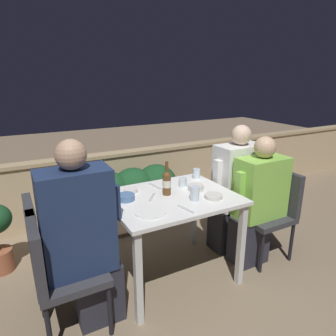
{
  "coord_description": "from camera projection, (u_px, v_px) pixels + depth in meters",
  "views": [
    {
      "loc": [
        -1.1,
        -1.97,
        1.68
      ],
      "look_at": [
        0.0,
        0.06,
        0.98
      ],
      "focal_mm": 32.0,
      "sensor_mm": 36.0,
      "label": 1
    }
  ],
  "objects": [
    {
      "name": "bowl_3",
      "position": [
        131.0,
        190.0,
        2.5
      ],
      "size": [
        0.12,
        0.12,
        0.04
      ],
      "color": "silver",
      "rests_on": "dining_table"
    },
    {
      "name": "glass_cup_0",
      "position": [
        196.0,
        174.0,
        2.84
      ],
      "size": [
        0.07,
        0.07,
        0.09
      ],
      "color": "silver",
      "rests_on": "dining_table"
    },
    {
      "name": "chair_right_near",
      "position": [
        272.0,
        206.0,
        2.84
      ],
      "size": [
        0.45,
        0.44,
        0.85
      ],
      "color": "#333338",
      "rests_on": "ground_plane"
    },
    {
      "name": "bowl_1",
      "position": [
        214.0,
        196.0,
        2.37
      ],
      "size": [
        0.14,
        0.14,
        0.03
      ],
      "color": "beige",
      "rests_on": "dining_table"
    },
    {
      "name": "beer_bottle",
      "position": [
        167.0,
        182.0,
        2.42
      ],
      "size": [
        0.07,
        0.07,
        0.28
      ],
      "color": "brown",
      "rests_on": "dining_table"
    },
    {
      "name": "glass_cup_1",
      "position": [
        195.0,
        193.0,
        2.32
      ],
      "size": [
        0.07,
        0.07,
        0.11
      ],
      "color": "silver",
      "rests_on": "dining_table"
    },
    {
      "name": "chair_left_far",
      "position": [
        49.0,
        243.0,
        2.2
      ],
      "size": [
        0.45,
        0.44,
        0.85
      ],
      "color": "#333338",
      "rests_on": "ground_plane"
    },
    {
      "name": "fork_2",
      "position": [
        152.0,
        197.0,
        2.39
      ],
      "size": [
        0.12,
        0.15,
        0.01
      ],
      "color": "silver",
      "rests_on": "dining_table"
    },
    {
      "name": "bowl_0",
      "position": [
        196.0,
        187.0,
        2.54
      ],
      "size": [
        0.13,
        0.13,
        0.05
      ],
      "color": "beige",
      "rests_on": "dining_table"
    },
    {
      "name": "chair_left_near",
      "position": [
        55.0,
        267.0,
        1.92
      ],
      "size": [
        0.45,
        0.44,
        0.85
      ],
      "color": "#333338",
      "rests_on": "ground_plane"
    },
    {
      "name": "glass_cup_2",
      "position": [
        183.0,
        182.0,
        2.63
      ],
      "size": [
        0.07,
        0.07,
        0.08
      ],
      "color": "silver",
      "rests_on": "dining_table"
    },
    {
      "name": "fork_0",
      "position": [
        155.0,
        186.0,
        2.62
      ],
      "size": [
        0.04,
        0.17,
        0.01
      ],
      "color": "silver",
      "rests_on": "dining_table"
    },
    {
      "name": "bowl_2",
      "position": [
        126.0,
        197.0,
        2.34
      ],
      "size": [
        0.14,
        0.14,
        0.05
      ],
      "color": "#4C709E",
      "rests_on": "dining_table"
    },
    {
      "name": "ground_plane",
      "position": [
        171.0,
        275.0,
        2.65
      ],
      "size": [
        16.0,
        16.0,
        0.0
      ],
      "primitive_type": "plane",
      "color": "#847056"
    },
    {
      "name": "person_green_blouse",
      "position": [
        257.0,
        202.0,
        2.72
      ],
      "size": [
        0.51,
        0.26,
        1.19
      ],
      "color": "#282833",
      "rests_on": "ground_plane"
    },
    {
      "name": "dining_table",
      "position": [
        172.0,
        207.0,
        2.45
      ],
      "size": [
        1.01,
        0.81,
        0.76
      ],
      "color": "white",
      "rests_on": "ground_plane"
    },
    {
      "name": "fork_1",
      "position": [
        186.0,
        209.0,
        2.17
      ],
      "size": [
        0.05,
        0.17,
        0.01
      ],
      "color": "silver",
      "rests_on": "dining_table"
    },
    {
      "name": "person_navy_jumper",
      "position": [
        83.0,
        238.0,
        1.97
      ],
      "size": [
        0.51,
        0.26,
        1.33
      ],
      "color": "#282833",
      "rests_on": "ground_plane"
    },
    {
      "name": "chair_right_far",
      "position": [
        249.0,
        196.0,
        3.07
      ],
      "size": [
        0.45,
        0.44,
        0.85
      ],
      "color": "#333338",
      "rests_on": "ground_plane"
    },
    {
      "name": "planter_hedge",
      "position": [
        134.0,
        195.0,
        3.4
      ],
      "size": [
        1.06,
        0.47,
        0.71
      ],
      "color": "brown",
      "rests_on": "ground_plane"
    },
    {
      "name": "plate_0",
      "position": [
        151.0,
        212.0,
        2.12
      ],
      "size": [
        0.23,
        0.23,
        0.01
      ],
      "color": "white",
      "rests_on": "dining_table"
    },
    {
      "name": "person_white_polo",
      "position": [
        235.0,
        189.0,
        2.94
      ],
      "size": [
        0.52,
        0.26,
        1.25
      ],
      "color": "#282833",
      "rests_on": "ground_plane"
    },
    {
      "name": "parapet_wall",
      "position": [
        115.0,
        183.0,
        3.76
      ],
      "size": [
        9.0,
        0.18,
        0.8
      ],
      "color": "tan",
      "rests_on": "ground_plane"
    }
  ]
}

